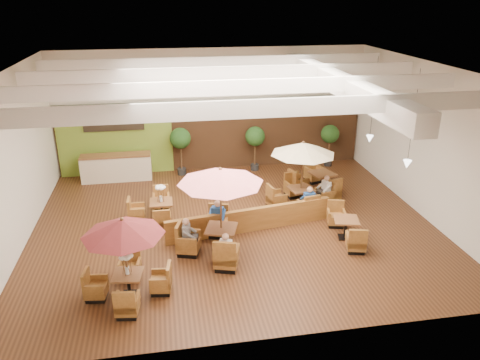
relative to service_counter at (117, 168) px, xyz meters
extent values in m
plane|color=#381E0F|center=(4.40, -5.10, -0.58)|extent=(14.00, 14.00, 0.00)
cube|color=silver|center=(4.40, 0.90, 2.17)|extent=(14.00, 0.04, 5.50)
cube|color=silver|center=(4.40, -11.10, 2.17)|extent=(14.00, 0.04, 5.50)
cube|color=silver|center=(-2.60, -5.10, 2.17)|extent=(0.04, 12.00, 5.50)
cube|color=silver|center=(11.40, -5.10, 2.17)|extent=(0.04, 12.00, 5.50)
cube|color=white|center=(4.40, -5.10, 4.92)|extent=(14.00, 12.00, 0.04)
cube|color=brown|center=(4.40, 0.84, 1.02)|extent=(13.90, 0.10, 3.20)
cube|color=#1E3819|center=(4.40, 0.83, 2.47)|extent=(13.90, 0.12, 0.35)
cube|color=olive|center=(0.00, 0.78, 1.02)|extent=(5.00, 0.08, 3.20)
cube|color=black|center=(0.00, 0.70, 1.82)|extent=(2.60, 0.08, 0.70)
cube|color=white|center=(7.90, -5.10, 4.37)|extent=(0.60, 11.00, 0.60)
cube|color=white|center=(4.40, -9.10, 4.57)|extent=(13.60, 0.12, 0.45)
cube|color=white|center=(4.40, -6.40, 4.57)|extent=(13.60, 0.12, 0.45)
cube|color=white|center=(4.40, -3.80, 4.57)|extent=(13.60, 0.12, 0.45)
cube|color=white|center=(4.40, -1.10, 4.57)|extent=(13.60, 0.12, 0.45)
cylinder|color=black|center=(10.20, -6.10, 3.32)|extent=(0.01, 0.01, 3.20)
cone|color=white|center=(10.20, -6.10, 1.72)|extent=(0.28, 0.28, 0.28)
cylinder|color=black|center=(10.20, -3.10, 3.32)|extent=(0.01, 0.01, 3.20)
cone|color=white|center=(10.20, -3.10, 1.72)|extent=(0.28, 0.28, 0.28)
sphere|color=#FFEAC6|center=(-1.60, 0.60, 2.47)|extent=(0.14, 0.14, 0.14)
sphere|color=#FFEAC6|center=(0.40, 0.60, 2.47)|extent=(0.14, 0.14, 0.14)
sphere|color=#FFEAC6|center=(2.40, 0.60, 2.47)|extent=(0.14, 0.14, 0.14)
sphere|color=#FFEAC6|center=(4.40, 0.60, 2.47)|extent=(0.14, 0.14, 0.14)
sphere|color=#FFEAC6|center=(6.40, 0.60, 2.47)|extent=(0.14, 0.14, 0.14)
sphere|color=#FFEAC6|center=(8.40, 0.60, 2.47)|extent=(0.14, 0.14, 0.14)
sphere|color=#FFEAC6|center=(10.40, 0.60, 2.47)|extent=(0.14, 0.14, 0.14)
cube|color=beige|center=(0.00, 0.00, -0.03)|extent=(3.00, 0.70, 1.10)
cube|color=brown|center=(0.00, 0.00, 0.57)|extent=(3.00, 0.75, 0.06)
cube|color=brown|center=(4.90, -5.64, -0.17)|extent=(5.95, 1.19, 0.83)
cube|color=brown|center=(0.91, -8.75, 0.07)|extent=(0.87, 0.87, 0.05)
cylinder|color=black|center=(0.91, -8.75, -0.25)|extent=(0.09, 0.09, 0.60)
cube|color=black|center=(0.91, -8.75, -0.56)|extent=(0.46, 0.46, 0.04)
cube|color=brown|center=(0.91, -9.61, -0.31)|extent=(0.63, 0.63, 0.29)
cube|color=brown|center=(0.94, -9.84, -0.04)|extent=(0.57, 0.17, 0.64)
cube|color=brown|center=(0.65, -9.58, -0.13)|extent=(0.14, 0.51, 0.25)
cube|color=brown|center=(1.17, -9.65, -0.13)|extent=(0.14, 0.51, 0.25)
cube|color=black|center=(0.91, -9.61, -0.52)|extent=(0.56, 0.56, 0.13)
cube|color=brown|center=(0.91, -7.88, -0.31)|extent=(0.63, 0.63, 0.29)
cube|color=brown|center=(0.88, -7.65, -0.04)|extent=(0.57, 0.17, 0.64)
cube|color=brown|center=(1.17, -7.92, -0.13)|extent=(0.14, 0.51, 0.25)
cube|color=brown|center=(0.65, -7.85, -0.13)|extent=(0.14, 0.51, 0.25)
cube|color=black|center=(0.91, -7.88, -0.52)|extent=(0.56, 0.56, 0.13)
cube|color=brown|center=(0.05, -8.75, -0.31)|extent=(0.63, 0.63, 0.29)
cube|color=brown|center=(0.28, -8.71, -0.04)|extent=(0.17, 0.57, 0.64)
cube|color=brown|center=(0.08, -8.48, -0.13)|extent=(0.51, 0.14, 0.25)
cube|color=brown|center=(0.01, -9.01, -0.13)|extent=(0.51, 0.14, 0.25)
cube|color=black|center=(0.05, -8.75, -0.52)|extent=(0.56, 0.56, 0.13)
cube|color=brown|center=(1.77, -8.75, -0.31)|extent=(0.63, 0.63, 0.29)
cube|color=brown|center=(1.54, -8.78, -0.04)|extent=(0.17, 0.57, 0.64)
cube|color=brown|center=(1.74, -9.01, -0.13)|extent=(0.51, 0.14, 0.25)
cube|color=brown|center=(1.81, -8.48, -0.13)|extent=(0.51, 0.14, 0.25)
cube|color=black|center=(1.77, -8.75, -0.52)|extent=(0.56, 0.56, 0.13)
cylinder|color=brown|center=(0.91, -8.75, 0.55)|extent=(0.06, 0.06, 2.27)
cone|color=maroon|center=(0.91, -8.75, 1.51)|extent=(2.18, 2.18, 0.45)
sphere|color=brown|center=(0.91, -8.75, 1.74)|extent=(0.10, 0.10, 0.10)
cylinder|color=silver|center=(0.91, -8.75, 0.21)|extent=(0.10, 0.10, 0.22)
cube|color=brown|center=(3.72, -6.82, 0.21)|extent=(1.17, 1.17, 0.07)
cylinder|color=black|center=(3.72, -6.82, -0.17)|extent=(0.11, 0.11, 0.73)
cube|color=black|center=(3.72, -6.82, -0.56)|extent=(0.62, 0.62, 0.04)
cube|color=brown|center=(3.72, -7.87, -0.25)|extent=(0.86, 0.86, 0.35)
cube|color=brown|center=(3.80, -8.15, 0.08)|extent=(0.69, 0.31, 0.77)
cube|color=brown|center=(3.41, -7.78, -0.03)|extent=(0.26, 0.61, 0.31)
cube|color=brown|center=(4.02, -7.97, -0.03)|extent=(0.26, 0.61, 0.31)
cube|color=black|center=(3.72, -7.87, -0.51)|extent=(0.76, 0.76, 0.15)
cube|color=brown|center=(3.72, -5.77, -0.25)|extent=(0.86, 0.86, 0.35)
cube|color=brown|center=(3.63, -5.50, 0.08)|extent=(0.69, 0.31, 0.77)
cube|color=brown|center=(4.02, -5.87, -0.03)|extent=(0.26, 0.61, 0.31)
cube|color=brown|center=(3.41, -5.68, -0.03)|extent=(0.26, 0.61, 0.31)
cube|color=black|center=(3.72, -5.77, -0.51)|extent=(0.76, 0.76, 0.15)
cube|color=brown|center=(2.67, -6.82, -0.25)|extent=(0.86, 0.86, 0.35)
cube|color=brown|center=(2.94, -6.74, 0.08)|extent=(0.31, 0.69, 0.77)
cube|color=brown|center=(2.76, -6.52, -0.03)|extent=(0.61, 0.26, 0.31)
cube|color=brown|center=(2.57, -7.13, -0.03)|extent=(0.61, 0.26, 0.31)
cube|color=black|center=(2.67, -6.82, -0.51)|extent=(0.76, 0.76, 0.15)
cylinder|color=brown|center=(3.72, -6.82, 0.80)|extent=(0.06, 0.06, 2.76)
cone|color=#F3757B|center=(3.72, -6.82, 2.00)|extent=(2.65, 2.65, 0.45)
sphere|color=brown|center=(3.72, -6.82, 2.23)|extent=(0.10, 0.10, 0.10)
cube|color=brown|center=(7.17, -4.01, 0.15)|extent=(1.01, 1.01, 0.06)
cylinder|color=black|center=(7.17, -4.01, -0.21)|extent=(0.10, 0.10, 0.67)
cube|color=black|center=(7.17, -4.01, -0.56)|extent=(0.53, 0.53, 0.04)
cube|color=brown|center=(7.17, -4.98, -0.28)|extent=(0.73, 0.73, 0.33)
cube|color=brown|center=(7.13, -5.24, 0.03)|extent=(0.64, 0.22, 0.71)
cube|color=brown|center=(6.88, -5.03, -0.08)|extent=(0.18, 0.56, 0.28)
cube|color=brown|center=(7.46, -4.92, -0.08)|extent=(0.18, 0.56, 0.28)
cube|color=black|center=(7.17, -4.98, -0.51)|extent=(0.65, 0.65, 0.14)
cube|color=brown|center=(7.17, -3.05, -0.28)|extent=(0.73, 0.73, 0.33)
cube|color=brown|center=(7.22, -2.79, 0.03)|extent=(0.64, 0.22, 0.71)
cube|color=brown|center=(7.46, -2.99, -0.08)|extent=(0.18, 0.56, 0.28)
cube|color=brown|center=(6.88, -3.10, -0.08)|extent=(0.18, 0.56, 0.28)
cube|color=black|center=(7.17, -3.05, -0.51)|extent=(0.65, 0.65, 0.14)
cube|color=brown|center=(6.21, -4.01, -0.28)|extent=(0.73, 0.73, 0.33)
cube|color=brown|center=(6.47, -4.06, 0.03)|extent=(0.22, 0.64, 0.71)
cube|color=brown|center=(6.16, -3.72, -0.08)|extent=(0.56, 0.18, 0.28)
cube|color=brown|center=(6.26, -4.30, -0.08)|extent=(0.56, 0.18, 0.28)
cube|color=black|center=(6.21, -4.01, -0.51)|extent=(0.65, 0.65, 0.14)
cube|color=brown|center=(8.14, -4.01, -0.28)|extent=(0.73, 0.73, 0.33)
cube|color=brown|center=(7.88, -3.96, 0.03)|extent=(0.22, 0.64, 0.71)
cube|color=brown|center=(8.19, -4.30, -0.08)|extent=(0.56, 0.18, 0.28)
cube|color=brown|center=(8.09, -3.72, -0.08)|extent=(0.56, 0.18, 0.28)
cube|color=black|center=(8.14, -4.01, -0.51)|extent=(0.65, 0.65, 0.14)
cylinder|color=brown|center=(7.17, -4.01, 0.69)|extent=(0.06, 0.06, 2.54)
cone|color=#C5B589|center=(7.17, -4.01, 1.78)|extent=(2.44, 2.44, 0.45)
sphere|color=brown|center=(7.17, -4.01, 2.01)|extent=(0.10, 0.10, 0.10)
cube|color=brown|center=(1.87, -4.23, 0.10)|extent=(0.82, 0.82, 0.06)
cylinder|color=black|center=(1.87, -4.23, -0.23)|extent=(0.09, 0.09, 0.62)
cube|color=black|center=(1.87, -4.23, -0.56)|extent=(0.43, 0.43, 0.04)
cube|color=brown|center=(1.87, -5.13, -0.30)|extent=(0.60, 0.60, 0.30)
cube|color=brown|center=(1.88, -5.37, -0.02)|extent=(0.59, 0.11, 0.66)
cube|color=brown|center=(1.60, -5.12, -0.11)|extent=(0.09, 0.52, 0.26)
cube|color=brown|center=(2.15, -5.13, -0.11)|extent=(0.09, 0.52, 0.26)
cube|color=black|center=(1.87, -5.13, -0.52)|extent=(0.53, 0.53, 0.13)
cube|color=brown|center=(1.87, -3.33, -0.30)|extent=(0.60, 0.60, 0.30)
cube|color=brown|center=(1.87, -3.08, -0.02)|extent=(0.59, 0.11, 0.66)
cube|color=brown|center=(2.15, -3.34, -0.11)|extent=(0.09, 0.52, 0.26)
cube|color=brown|center=(1.60, -3.33, -0.11)|extent=(0.09, 0.52, 0.26)
cube|color=black|center=(1.87, -3.33, -0.52)|extent=(0.53, 0.53, 0.13)
cube|color=brown|center=(0.98, -4.23, -0.30)|extent=(0.60, 0.60, 0.30)
cube|color=brown|center=(1.22, -4.22, -0.02)|extent=(0.11, 0.59, 0.66)
cube|color=brown|center=(0.98, -3.95, -0.11)|extent=(0.52, 0.09, 0.26)
cube|color=brown|center=(0.97, -4.50, -0.11)|extent=(0.52, 0.09, 0.26)
cube|color=black|center=(0.98, -4.23, -0.52)|extent=(0.53, 0.53, 0.13)
cylinder|color=silver|center=(1.87, -4.23, 0.24)|extent=(0.10, 0.10, 0.22)
cube|color=brown|center=(7.94, -6.69, 0.09)|extent=(0.97, 0.97, 0.06)
cylinder|color=black|center=(7.94, -6.69, -0.23)|extent=(0.09, 0.09, 0.62)
cube|color=black|center=(7.94, -6.69, -0.56)|extent=(0.51, 0.51, 0.04)
cube|color=brown|center=(7.94, -7.58, -0.30)|extent=(0.71, 0.71, 0.30)
cube|color=brown|center=(7.99, -7.82, -0.02)|extent=(0.59, 0.23, 0.66)
cube|color=brown|center=(7.67, -7.52, -0.11)|extent=(0.20, 0.52, 0.26)
cube|color=brown|center=(8.20, -7.65, -0.11)|extent=(0.20, 0.52, 0.26)
cube|color=black|center=(7.94, -7.58, -0.52)|extent=(0.63, 0.63, 0.13)
cube|color=brown|center=(7.94, -5.79, -0.30)|extent=(0.71, 0.71, 0.30)
cube|color=brown|center=(7.88, -5.56, -0.02)|extent=(0.59, 0.23, 0.66)
cube|color=brown|center=(8.20, -5.86, -0.11)|extent=(0.20, 0.52, 0.26)
cube|color=brown|center=(7.67, -5.73, -0.11)|extent=(0.20, 0.52, 0.26)
cube|color=black|center=(7.94, -5.79, -0.52)|extent=(0.63, 0.63, 0.13)
cube|color=brown|center=(8.47, -2.70, 0.18)|extent=(1.13, 1.13, 0.06)
cylinder|color=black|center=(8.47, -2.70, -0.19)|extent=(0.11, 0.11, 0.70)
cube|color=black|center=(8.47, -2.70, -0.56)|extent=(0.60, 0.60, 0.04)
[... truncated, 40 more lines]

